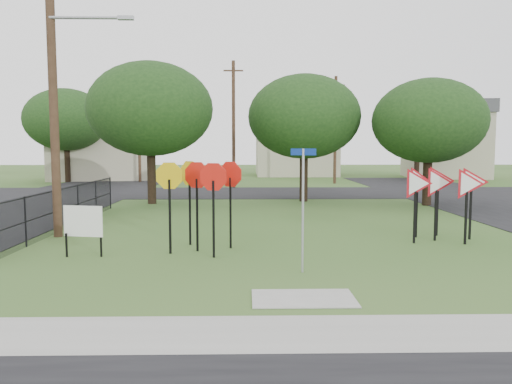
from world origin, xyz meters
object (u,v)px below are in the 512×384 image
(street_name_sign, at_px, (303,202))
(stop_sign_cluster, at_px, (200,185))
(yield_sign_cluster, at_px, (441,185))
(info_board, at_px, (83,223))

(street_name_sign, distance_m, stop_sign_cluster, 3.62)
(yield_sign_cluster, bearing_deg, street_name_sign, -140.27)
(stop_sign_cluster, height_order, info_board, stop_sign_cluster)
(street_name_sign, relative_size, yield_sign_cluster, 0.96)
(yield_sign_cluster, relative_size, info_board, 2.18)
(street_name_sign, xyz_separation_m, info_board, (-5.68, 1.76, -0.75))
(street_name_sign, bearing_deg, yield_sign_cluster, 39.73)
(yield_sign_cluster, height_order, info_board, yield_sign_cluster)
(stop_sign_cluster, relative_size, yield_sign_cluster, 0.84)
(stop_sign_cluster, bearing_deg, info_board, -166.56)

